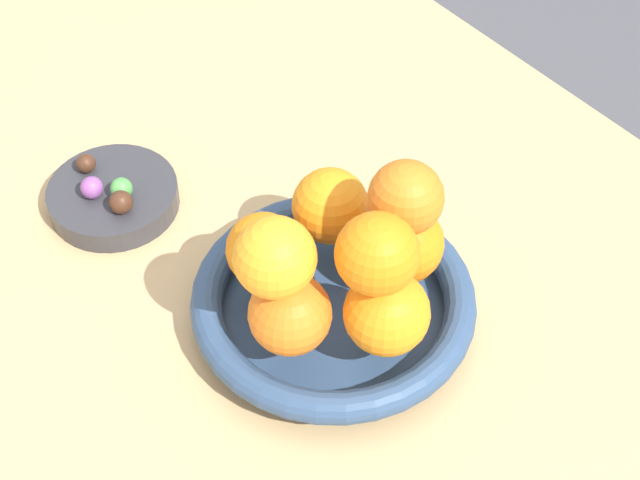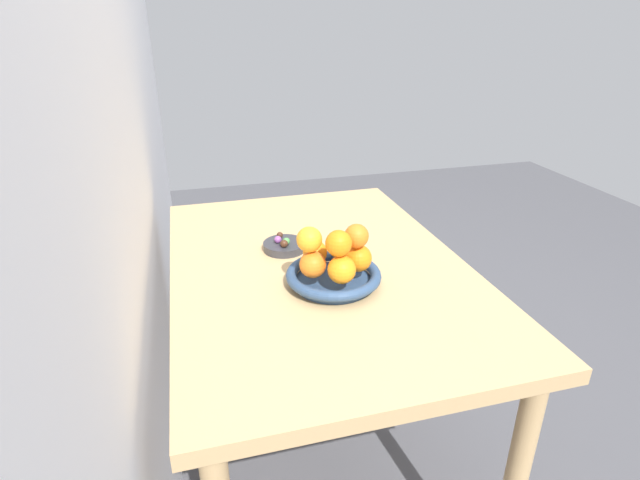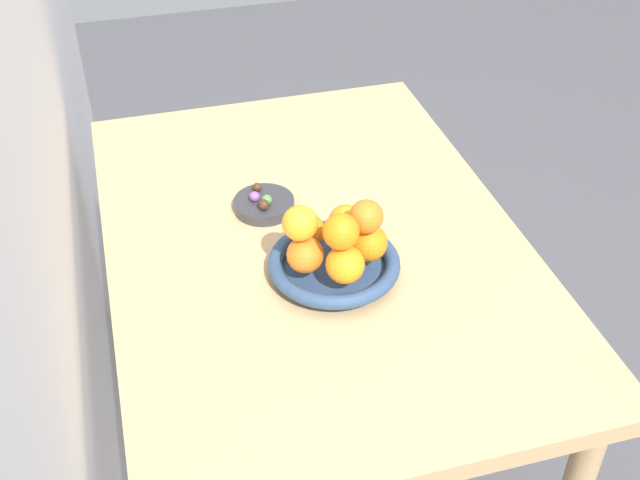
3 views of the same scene
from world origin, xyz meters
name	(u,v)px [view 1 (image 1 of 3)]	position (x,y,z in m)	size (l,w,h in m)	color
dining_table	(251,301)	(0.00, 0.00, 0.65)	(1.10, 0.76, 0.74)	tan
fruit_bowl	(333,303)	(-0.12, -0.01, 0.76)	(0.23, 0.23, 0.04)	navy
candy_dish	(114,197)	(0.11, 0.07, 0.75)	(0.12, 0.12, 0.02)	#333338
orange_0	(290,314)	(-0.14, 0.05, 0.81)	(0.06, 0.06, 0.06)	orange
orange_1	(387,313)	(-0.18, -0.01, 0.81)	(0.07, 0.07, 0.07)	orange
orange_2	(402,243)	(-0.13, -0.06, 0.81)	(0.07, 0.07, 0.07)	orange
orange_3	(330,206)	(-0.07, -0.04, 0.81)	(0.06, 0.06, 0.06)	orange
orange_4	(263,250)	(-0.07, 0.03, 0.81)	(0.06, 0.06, 0.06)	orange
orange_5	(275,258)	(-0.13, 0.06, 0.87)	(0.06, 0.06, 0.06)	orange
orange_6	(380,252)	(-0.17, 0.00, 0.88)	(0.06, 0.06, 0.06)	orange
orange_7	(406,198)	(-0.14, -0.05, 0.87)	(0.06, 0.06, 0.06)	orange
candy_ball_0	(86,163)	(0.14, 0.08, 0.77)	(0.02, 0.02, 0.02)	#472819
candy_ball_1	(121,202)	(0.08, 0.08, 0.77)	(0.02, 0.02, 0.02)	#472819
candy_ball_2	(92,188)	(0.11, 0.09, 0.77)	(0.02, 0.02, 0.02)	#8C4C99
candy_ball_3	(121,189)	(0.09, 0.07, 0.77)	(0.02, 0.02, 0.02)	#4C9947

